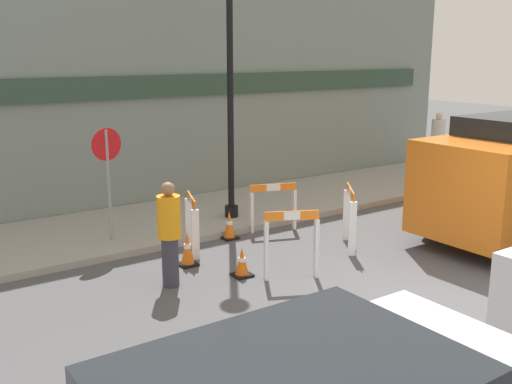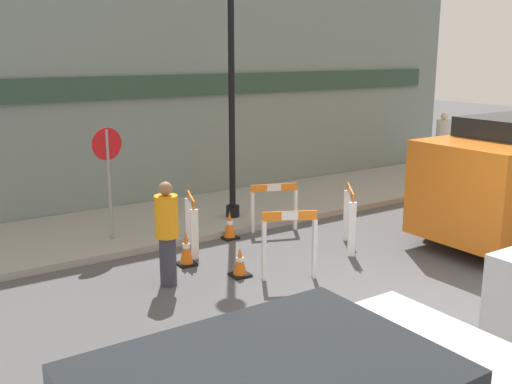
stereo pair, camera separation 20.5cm
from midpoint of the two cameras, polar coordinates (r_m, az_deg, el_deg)
The scene contains 14 objects.
ground_plane at distance 9.05m, azimuth 15.71°, elevation -10.59°, with size 60.00×60.00×0.00m, color #4C4C4F.
sidewalk_slab at distance 13.41m, azimuth -4.50°, elevation -1.98°, with size 18.00×3.07×0.13m.
storefront_facade at distance 14.38m, azimuth -8.01°, elevation 9.84°, with size 18.00×0.22×5.50m.
streetlamp_post at distance 12.37m, azimuth -3.01°, elevation 14.67°, with size 0.44×0.44×5.91m.
stop_sign at distance 11.30m, azimuth -14.45°, elevation 2.45°, with size 0.60×0.12×2.11m.
barricade_0 at distance 10.91m, azimuth -6.66°, elevation -2.83°, with size 0.44×0.88×1.06m.
barricade_1 at distance 9.60m, azimuth 2.79°, elevation -4.80°, with size 0.85×0.51×1.13m.
barricade_2 at distance 11.20m, azimuth 8.39°, elevation -2.17°, with size 0.69×0.86×1.15m.
barricade_3 at distance 12.14m, azimuth 1.16°, elevation -1.23°, with size 0.95×0.46×0.98m.
traffic_cone_0 at distance 11.70m, azimuth -3.05°, elevation -3.20°, with size 0.30×0.30×0.56m.
traffic_cone_1 at distance 10.33m, azimuth -7.11°, elevation -5.44°, with size 0.30×0.30×0.61m.
traffic_cone_2 at distance 9.80m, azimuth -1.95°, elevation -6.74°, with size 0.30×0.30×0.49m.
person_worker at distance 9.32m, azimuth -8.88°, elevation -3.72°, with size 0.43×0.43×1.66m.
person_pedestrian at distance 17.67m, azimuth 16.58°, elevation 4.59°, with size 0.54×0.54×1.78m.
Camera 1 is at (-6.62, -5.07, 3.59)m, focal length 42.00 mm.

